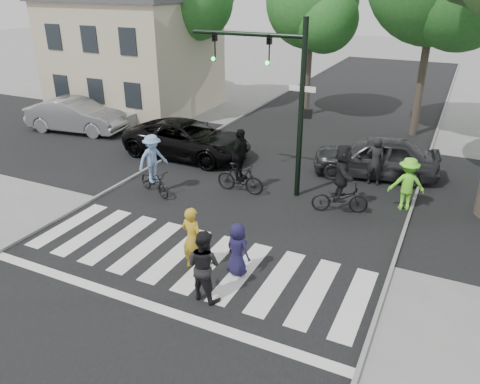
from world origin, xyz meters
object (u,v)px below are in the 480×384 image
Objects in this scene: cyclist_right at (341,183)px; car_suv at (188,139)px; traffic_signal at (278,83)px; pedestrian_woman at (192,239)px; pedestrian_child at (237,249)px; cyclist_left at (154,169)px; pedestrian_adult at (204,265)px; cyclist_mid at (240,167)px; car_silver at (76,115)px; car_grey at (376,157)px.

cyclist_right is 0.42× the size of car_suv.
traffic_signal reaches higher than pedestrian_woman.
cyclist_left is (-4.86, 3.24, 0.22)m from pedestrian_child.
cyclist_right reaches higher than pedestrian_adult.
traffic_signal is 2.54× the size of cyclist_mid.
pedestrian_adult is 15.46m from car_silver.
car_silver is (-7.93, 4.57, -0.12)m from cyclist_left.
traffic_signal is at bearing -111.02° from car_suv.
car_silver is (-10.63, 3.15, -0.14)m from cyclist_mid.
pedestrian_adult is at bearing 94.12° from pedestrian_child.
cyclist_left reaches higher than car_grey.
car_suv is 1.10× the size of car_silver.
cyclist_right is (3.63, 0.02, 0.07)m from cyclist_mid.
traffic_signal is 12.38m from car_silver.
pedestrian_adult is at bearing 140.78° from pedestrian_woman.
pedestrian_woman is at bearing -117.66° from cyclist_right.
car_silver is at bearing 167.60° from cyclist_right.
car_silver reaches higher than car_suv.
cyclist_left is 3.05m from cyclist_mid.
traffic_signal reaches higher than car_silver.
pedestrian_adult is 0.33× the size of car_suv.
cyclist_right is (2.53, -0.60, -2.86)m from traffic_signal.
pedestrian_adult reaches higher than pedestrian_child.
car_suv is 1.17× the size of car_grey.
car_grey is at bearing -86.39° from pedestrian_child.
car_suv is at bearing 161.57° from cyclist_right.
car_grey is at bearing -95.25° from pedestrian_adult.
pedestrian_adult reaches higher than pedestrian_woman.
car_grey is at bearing 42.17° from cyclist_mid.
cyclist_mid reaches higher than pedestrian_child.
pedestrian_child is (1.15, 0.30, -0.17)m from pedestrian_woman.
pedestrian_adult is (0.80, -6.54, -3.00)m from traffic_signal.
cyclist_mid is (2.70, 1.42, 0.02)m from cyclist_left.
pedestrian_woman is at bearing -28.77° from car_grey.
pedestrian_child is 0.80× the size of pedestrian_adult.
car_suv is at bearing -49.56° from pedestrian_woman.
car_silver is at bearing -97.46° from car_grey.
cyclist_mid is (-1.09, -0.62, -2.93)m from traffic_signal.
pedestrian_woman is at bearing -132.84° from car_silver.
pedestrian_child is 9.21m from car_suv.
traffic_signal is 6.25m from pedestrian_child.
car_grey is (3.02, 8.62, -0.09)m from pedestrian_woman.
pedestrian_adult is 6.21m from cyclist_mid.
pedestrian_woman reaches higher than car_suv.
pedestrian_adult reaches higher than car_suv.
traffic_signal is at bearing -75.61° from pedestrian_adult.
traffic_signal is 1.27× the size of car_grey.
car_silver is (-11.72, 2.53, -3.07)m from traffic_signal.
pedestrian_woman is 5.62m from cyclist_right.
traffic_signal is 3.19m from cyclist_mid.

